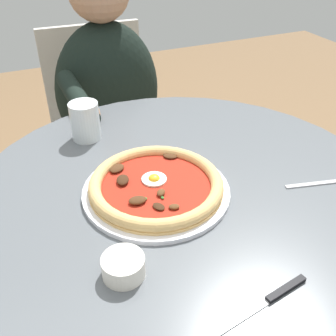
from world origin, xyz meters
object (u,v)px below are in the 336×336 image
steak_knife (270,299)px  diner_person (112,141)px  dining_table (182,256)px  fork_utensil (328,182)px  ramekin_capers (123,266)px  pizza_on_plate (156,186)px  water_glass (85,123)px  cafe_chair_diner (103,118)px

steak_knife → diner_person: (-0.98, 0.03, -0.26)m
dining_table → fork_utensil: (0.11, 0.29, 0.21)m
fork_utensil → ramekin_capers: bearing=-82.8°
pizza_on_plate → ramekin_capers: same height
dining_table → water_glass: 0.40m
steak_knife → fork_utensil: 0.35m
steak_knife → cafe_chair_diner: bearing=177.9°
water_glass → ramekin_capers: water_glass is taller
pizza_on_plate → steak_knife: bearing=10.3°
water_glass → steak_knife: water_glass is taller
pizza_on_plate → dining_table: bearing=83.5°
dining_table → cafe_chair_diner: (-0.82, 0.04, -0.02)m
pizza_on_plate → water_glass: 0.29m
dining_table → ramekin_capers: (0.17, -0.19, 0.23)m
water_glass → diner_person: size_ratio=0.08×
dining_table → diner_person: size_ratio=0.81×
steak_knife → ramekin_capers: 0.23m
dining_table → pizza_on_plate: 0.23m
dining_table → steak_knife: (0.30, -0.00, 0.21)m
diner_person → cafe_chair_diner: diner_person is taller
dining_table → cafe_chair_diner: size_ratio=1.05×
water_glass → diner_person: diner_person is taller
pizza_on_plate → cafe_chair_diner: 0.86m
diner_person → cafe_chair_diner: (-0.15, 0.01, 0.02)m
ramekin_capers → cafe_chair_diner: 1.04m
diner_person → dining_table: bearing=-2.5°
water_glass → cafe_chair_diner: bearing=162.3°
pizza_on_plate → water_glass: (-0.28, -0.07, 0.03)m
dining_table → steak_knife: size_ratio=4.30×
cafe_chair_diner → pizza_on_plate: bearing=-6.8°
pizza_on_plate → steak_knife: 0.32m
dining_table → steak_knife: bearing=-0.7°
fork_utensil → diner_person: bearing=-161.7°
dining_table → water_glass: size_ratio=9.61×
water_glass → ramekin_capers: (0.45, -0.05, -0.02)m
dining_table → diner_person: bearing=177.5°
water_glass → diner_person: 0.52m
diner_person → pizza_on_plate: bearing=-7.6°
fork_utensil → steak_knife: bearing=-56.0°
dining_table → pizza_on_plate: pizza_on_plate is taller
water_glass → fork_utensil: size_ratio=0.51×
steak_knife → ramekin_capers: (-0.14, -0.18, 0.02)m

